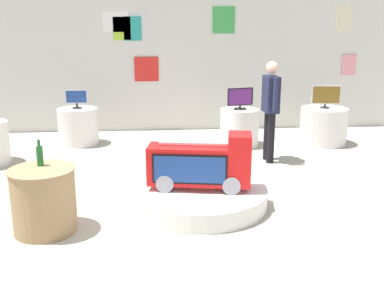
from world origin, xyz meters
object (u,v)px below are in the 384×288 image
Objects in this scene: side_table_round at (44,200)px; tv_on_left_rear at (326,96)px; tv_on_far_right at (240,98)px; novelty_firetruck_tv at (201,166)px; display_pedestal_left_rear at (323,126)px; bottle_on_side_table at (40,155)px; tv_on_center_rear at (76,98)px; display_pedestal_far_right at (239,127)px; shopper_browsing_near_truck at (270,104)px; display_pedestal_center_rear at (78,126)px; main_display_pedestal at (199,196)px.

tv_on_left_rear is at bearing 38.19° from side_table_round.
novelty_firetruck_tv is at bearing -109.39° from tv_on_far_right.
bottle_on_side_table reaches higher than display_pedestal_left_rear.
tv_on_center_rear is at bearing 175.84° from display_pedestal_left_rear.
display_pedestal_far_right is (-1.61, 0.00, -0.58)m from tv_on_left_rear.
novelty_firetruck_tv is at bearing -125.63° from shopper_browsing_near_truck.
novelty_firetruck_tv is 4.49× the size of bottle_on_side_table.
tv_on_center_rear is (-4.61, 0.34, 0.54)m from display_pedestal_left_rear.
side_table_round is at bearing -141.92° from shopper_browsing_near_truck.
tv_on_left_rear is 0.71× the size of display_pedestal_center_rear.
side_table_round is at bearing -161.76° from novelty_firetruck_tv.
display_pedestal_center_rear is 2.58× the size of bottle_on_side_table.
shopper_browsing_near_truck is at bearing -74.12° from tv_on_far_right.
tv_on_far_right reaches higher than bottle_on_side_table.
side_table_round is (-2.76, -3.43, -0.53)m from tv_on_far_right.
novelty_firetruck_tv is 3.23× the size of tv_on_center_rear.
display_pedestal_center_rear is at bearing 121.82° from main_display_pedestal.
display_pedestal_far_right is (1.00, 2.86, -0.17)m from novelty_firetruck_tv.
tv_on_far_right is at bearing 51.22° from side_table_round.
display_pedestal_center_rear is (-1.98, 3.19, 0.23)m from main_display_pedestal.
bottle_on_side_table reaches higher than display_pedestal_far_right.
display_pedestal_center_rear is at bearing 90.10° from tv_on_center_rear.
shopper_browsing_near_truck is at bearing -141.41° from display_pedestal_left_rear.
tv_on_far_right is at bearing 49.91° from bottle_on_side_table.
bottle_on_side_table is at bearing -130.09° from tv_on_far_right.
bottle_on_side_table is (-4.39, -3.32, 0.48)m from display_pedestal_left_rear.
display_pedestal_center_rear is 1.03× the size of display_pedestal_far_right.
tv_on_center_rear is 3.58m from shopper_browsing_near_truck.
tv_on_far_right is at bearing -179.91° from tv_on_left_rear.
display_pedestal_center_rear is 3.03m from display_pedestal_far_right.
display_pedestal_center_rear is at bearing 173.44° from tv_on_far_right.
tv_on_far_right is (3.01, -0.34, 0.01)m from tv_on_center_rear.
tv_on_left_rear is 4.66m from display_pedestal_center_rear.
display_pedestal_center_rear is at bearing 175.79° from display_pedestal_left_rear.
novelty_firetruck_tv is 3.78m from display_pedestal_center_rear.
display_pedestal_center_rear is at bearing 122.04° from novelty_firetruck_tv.
display_pedestal_far_right is at bearing 49.94° from bottle_on_side_table.
main_display_pedestal is 3.20× the size of tv_on_left_rear.
display_pedestal_left_rear is (2.63, 2.85, 0.23)m from main_display_pedestal.
novelty_firetruck_tv is 3.87m from display_pedestal_left_rear.
novelty_firetruck_tv is 2.27m from shopper_browsing_near_truck.
tv_on_left_rear is 1.32× the size of tv_on_center_rear.
novelty_firetruck_tv is at bearing 14.45° from bottle_on_side_table.
novelty_firetruck_tv reaches higher than display_pedestal_far_right.
shopper_browsing_near_truck is (3.30, -1.38, 0.08)m from tv_on_center_rear.
display_pedestal_left_rear is at bearing 0.10° from display_pedestal_far_right.
display_pedestal_far_right is at bearing 70.13° from main_display_pedestal.
side_table_round is (-4.36, -3.44, 0.02)m from display_pedestal_left_rear.
shopper_browsing_near_truck is (-1.31, -1.04, 0.03)m from tv_on_left_rear.
tv_on_center_rear is 0.25× the size of shopper_browsing_near_truck.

